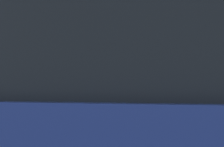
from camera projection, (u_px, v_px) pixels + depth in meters
The scene contains 5 objects.
parking_meter at pixel (145, 81), 3.84m from camera, with size 0.18×0.19×1.53m.
pedestrian_at_meter at pixel (92, 93), 4.08m from camera, with size 0.68×0.47×1.73m.
parked_sedan_blue at pixel (151, 140), 1.91m from camera, with size 4.62×1.87×1.76m.
background_railing at pixel (187, 102), 5.58m from camera, with size 24.06×0.06×1.14m.
backdrop_wall at pixel (198, 65), 7.73m from camera, with size 32.00×0.50×3.51m, color gray.
Camera 1 is at (0.65, -3.46, 1.16)m, focal length 53.19 mm.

